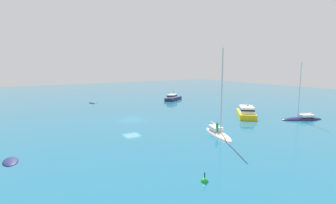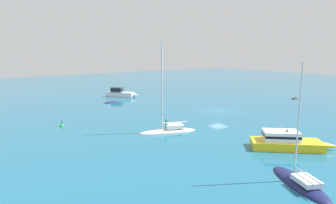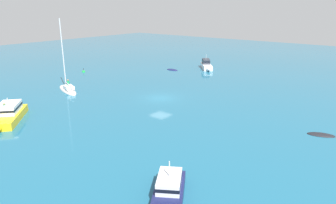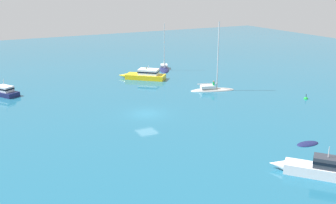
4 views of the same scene
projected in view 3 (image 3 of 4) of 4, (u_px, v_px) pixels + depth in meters
The scene contains 8 objects.
ground_plane at pixel (160, 98), 42.75m from camera, with size 160.00×160.00×0.00m, color #1E607F.
launch at pixel (206, 65), 62.75m from camera, with size 6.17×5.51×2.85m.
dinghy at pixel (321, 135), 30.47m from camera, with size 1.89×2.81×0.40m.
motor_cruiser at pixel (8, 114), 34.16m from camera, with size 6.81×7.41×2.47m.
ketch at pixel (68, 89), 46.69m from camera, with size 3.85×7.08×10.97m.
cabin_cruiser at pixel (168, 194), 19.91m from camera, with size 6.78×4.91×2.56m.
skiff at pixel (172, 70), 61.71m from camera, with size 1.44×2.71×0.41m.
channel_buoy at pixel (84, 72), 59.94m from camera, with size 0.59×0.59×1.02m.
Camera 3 is at (-31.48, -26.27, 12.17)m, focal length 32.97 mm.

